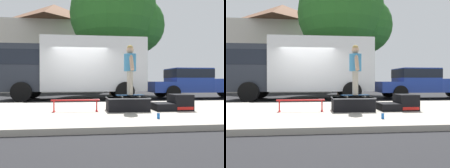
% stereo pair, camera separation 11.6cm
% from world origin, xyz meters
% --- Properties ---
extents(ground_plane, '(140.00, 140.00, 0.00)m').
position_xyz_m(ground_plane, '(0.00, 0.00, 0.00)').
color(ground_plane, black).
extents(sidewalk_slab, '(50.00, 5.00, 0.12)m').
position_xyz_m(sidewalk_slab, '(0.00, -3.00, 0.06)').
color(sidewalk_slab, '#A8A093').
rests_on(sidewalk_slab, ground).
extents(skate_box, '(1.14, 0.76, 0.37)m').
position_xyz_m(skate_box, '(1.34, -3.30, 0.32)').
color(skate_box, black).
rests_on(skate_box, sidewalk_slab).
extents(kicker_ramp, '(1.04, 0.72, 0.44)m').
position_xyz_m(kicker_ramp, '(2.72, -3.30, 0.30)').
color(kicker_ramp, black).
rests_on(kicker_ramp, sidewalk_slab).
extents(grind_rail, '(1.30, 0.28, 0.33)m').
position_xyz_m(grind_rail, '(-0.08, -3.31, 0.36)').
color(grind_rail, red).
rests_on(grind_rail, sidewalk_slab).
extents(skateboard, '(0.80, 0.28, 0.07)m').
position_xyz_m(skateboard, '(1.41, -3.34, 0.55)').
color(skateboard, navy).
rests_on(skateboard, skate_box).
extents(skater_kid, '(0.33, 0.71, 1.37)m').
position_xyz_m(skater_kid, '(1.41, -3.34, 1.37)').
color(skater_kid, '#B7AD99').
rests_on(skater_kid, skateboard).
extents(soda_can, '(0.07, 0.07, 0.13)m').
position_xyz_m(soda_can, '(1.77, -4.71, 0.18)').
color(soda_can, '#1959B2').
rests_on(soda_can, sidewalk_slab).
extents(box_truck, '(6.91, 2.63, 3.05)m').
position_xyz_m(box_truck, '(-0.30, 2.20, 1.70)').
color(box_truck, silver).
rests_on(box_truck, ground).
extents(pickup_truck_blue, '(5.70, 2.09, 1.61)m').
position_xyz_m(pickup_truck_blue, '(6.27, 2.13, 0.89)').
color(pickup_truck_blue, '#1E3899').
rests_on(pickup_truck_blue, ground).
extents(street_tree_main, '(6.53, 5.94, 8.52)m').
position_xyz_m(street_tree_main, '(2.52, 6.01, 5.38)').
color(street_tree_main, brown).
rests_on(street_tree_main, ground).
extents(house_behind, '(9.54, 8.23, 8.40)m').
position_xyz_m(house_behind, '(-2.72, 13.08, 4.24)').
color(house_behind, beige).
rests_on(house_behind, ground).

